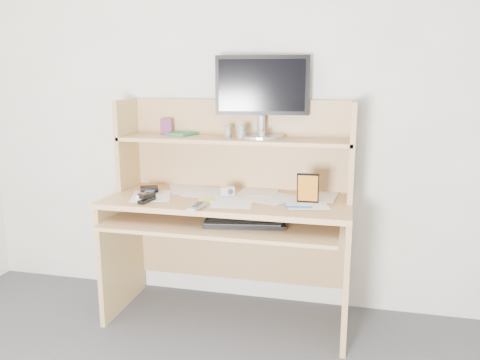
% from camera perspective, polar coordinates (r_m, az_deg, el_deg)
% --- Properties ---
extents(back_wall, '(3.60, 0.04, 2.50)m').
position_cam_1_polar(back_wall, '(2.92, 0.02, 8.84)').
color(back_wall, white).
rests_on(back_wall, floor).
extents(desk, '(1.40, 0.70, 1.30)m').
position_cam_1_polar(desk, '(2.78, -1.10, -2.93)').
color(desk, tan).
rests_on(desk, floor).
extents(paper_clutter, '(1.32, 0.54, 0.01)m').
position_cam_1_polar(paper_clutter, '(2.69, -1.52, -2.16)').
color(paper_clutter, white).
rests_on(paper_clutter, desk).
extents(keyboard, '(0.45, 0.22, 0.03)m').
position_cam_1_polar(keyboard, '(2.51, 0.57, -5.28)').
color(keyboard, black).
rests_on(keyboard, desk).
extents(tv_remote, '(0.07, 0.16, 0.02)m').
position_cam_1_polar(tv_remote, '(2.47, -5.17, -3.21)').
color(tv_remote, gray).
rests_on(tv_remote, paper_clutter).
extents(flip_phone, '(0.06, 0.09, 0.02)m').
position_cam_1_polar(flip_phone, '(2.75, -12.00, -1.82)').
color(flip_phone, silver).
rests_on(flip_phone, paper_clutter).
extents(stapler, '(0.06, 0.14, 0.04)m').
position_cam_1_polar(stapler, '(2.65, -11.29, -2.10)').
color(stapler, black).
rests_on(stapler, paper_clutter).
extents(wallet, '(0.13, 0.12, 0.03)m').
position_cam_1_polar(wallet, '(2.88, -11.02, -1.07)').
color(wallet, black).
rests_on(wallet, paper_clutter).
extents(sticky_note_pad, '(0.10, 0.10, 0.01)m').
position_cam_1_polar(sticky_note_pad, '(2.62, -4.22, -2.51)').
color(sticky_note_pad, yellow).
rests_on(sticky_note_pad, desk).
extents(digital_camera, '(0.09, 0.06, 0.05)m').
position_cam_1_polar(digital_camera, '(2.72, -1.55, -1.37)').
color(digital_camera, silver).
rests_on(digital_camera, paper_clutter).
extents(game_case, '(0.12, 0.02, 0.17)m').
position_cam_1_polar(game_case, '(2.57, 8.28, -0.98)').
color(game_case, black).
rests_on(game_case, paper_clutter).
extents(blue_pen, '(0.15, 0.03, 0.01)m').
position_cam_1_polar(blue_pen, '(2.49, 7.04, -3.27)').
color(blue_pen, '#163DAB').
rests_on(blue_pen, paper_clutter).
extents(card_box, '(0.07, 0.03, 0.10)m').
position_cam_1_polar(card_box, '(2.96, -8.97, 6.42)').
color(card_box, maroon).
rests_on(card_box, desk).
extents(shelf_book, '(0.17, 0.20, 0.02)m').
position_cam_1_polar(shelf_book, '(2.92, -6.99, 5.59)').
color(shelf_book, '#338041').
rests_on(shelf_book, desk).
extents(chip_stack_a, '(0.05, 0.05, 0.06)m').
position_cam_1_polar(chip_stack_a, '(2.78, 0.34, 5.75)').
color(chip_stack_a, black).
rests_on(chip_stack_a, desk).
extents(chip_stack_b, '(0.06, 0.06, 0.07)m').
position_cam_1_polar(chip_stack_b, '(2.72, 0.13, 5.83)').
color(chip_stack_b, silver).
rests_on(chip_stack_b, desk).
extents(chip_stack_c, '(0.05, 0.05, 0.05)m').
position_cam_1_polar(chip_stack_c, '(2.69, 2.67, 5.46)').
color(chip_stack_c, black).
rests_on(chip_stack_c, desk).
extents(chip_stack_d, '(0.05, 0.05, 0.07)m').
position_cam_1_polar(chip_stack_d, '(2.79, -1.47, 5.92)').
color(chip_stack_d, white).
rests_on(chip_stack_d, desk).
extents(monitor, '(0.55, 0.28, 0.48)m').
position_cam_1_polar(monitor, '(2.79, 2.69, 10.42)').
color(monitor, '#B3B3B8').
rests_on(monitor, desk).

